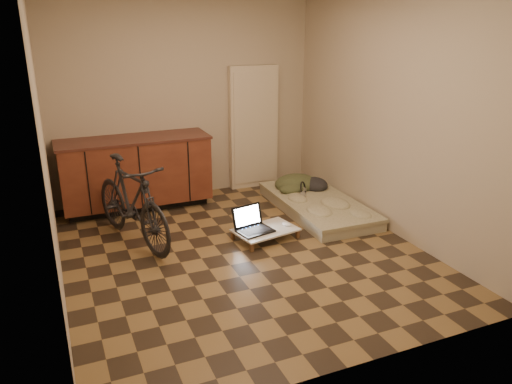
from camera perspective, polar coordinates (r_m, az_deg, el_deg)
name	(u,v)px	position (r m, az deg, el deg)	size (l,w,h in m)	color
room_shell	(241,128)	(4.81, -1.78, 7.30)	(3.50, 4.00, 2.60)	brown
cabinets	(136,173)	(6.43, -13.56, 2.18)	(1.84, 0.62, 0.91)	black
appliance_panel	(254,128)	(7.01, -0.29, 7.35)	(0.70, 0.10, 1.70)	beige
bicycle	(131,198)	(5.40, -14.08, -0.63)	(0.47, 1.58, 1.02)	black
futon	(317,205)	(6.31, 7.02, -1.47)	(0.89, 1.80, 0.15)	#A8A287
clothing_pile	(301,178)	(6.68, 5.16, 1.56)	(0.62, 0.51, 0.25)	#3B4327
headphones	(303,189)	(6.41, 5.41, 0.38)	(0.23, 0.21, 0.16)	black
lap_desk	(265,230)	(5.48, 1.09, -4.41)	(0.74, 0.55, 0.11)	brown
laptop	(253,226)	(5.43, -0.39, -3.88)	(0.42, 0.39, 0.25)	black
mouse	(287,224)	(5.57, 3.51, -3.67)	(0.07, 0.11, 0.04)	white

